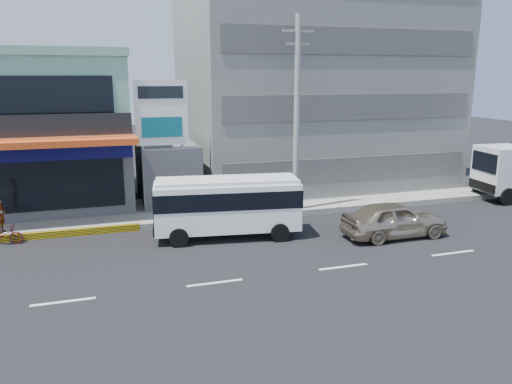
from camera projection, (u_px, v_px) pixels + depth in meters
ground at (215, 283)px, 17.51m from camera, size 120.00×120.00×0.00m
sidewalk at (264, 204)px, 27.76m from camera, size 70.00×5.00×0.30m
shop_building at (13, 134)px, 27.19m from camera, size 12.40×11.70×8.00m
concrete_building at (310, 77)px, 32.77m from camera, size 16.00×12.00×14.00m
gap_structure at (167, 172)px, 28.25m from camera, size 3.00×6.00×3.50m
satellite_dish at (168, 143)px, 26.90m from camera, size 1.50×1.50×0.15m
billboard at (162, 120)px, 24.78m from camera, size 2.60×0.18×6.90m
utility_pole_near at (297, 115)px, 24.96m from camera, size 1.60×0.30×10.00m
minibus at (227, 202)px, 22.14m from camera, size 6.65×2.97×2.69m
sedan at (394, 219)px, 22.35m from camera, size 4.79×1.93×1.63m
motorcycle_rider at (2, 229)px, 21.38m from camera, size 1.71×0.85×2.10m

